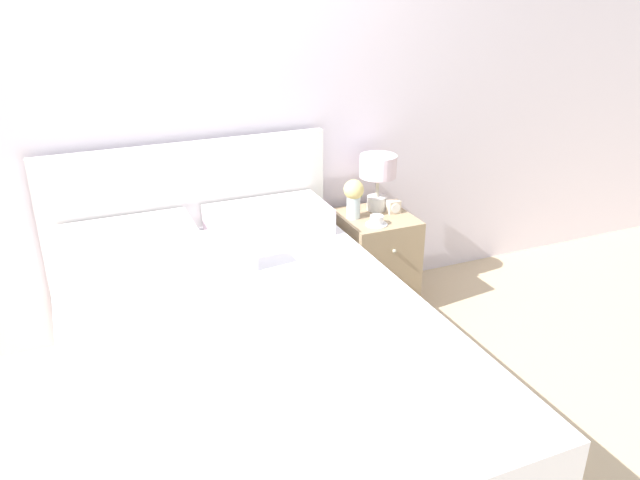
{
  "coord_description": "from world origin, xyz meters",
  "views": [
    {
      "loc": [
        -0.59,
        -3.18,
        1.92
      ],
      "look_at": [
        0.51,
        -0.6,
        0.67
      ],
      "focal_mm": 35.0,
      "sensor_mm": 36.0,
      "label": 1
    }
  ],
  "objects_px": {
    "bed": "(249,370)",
    "flower_vase": "(354,196)",
    "alarm_clock": "(394,207)",
    "nightstand": "(375,261)",
    "table_lamp": "(378,172)",
    "teacup": "(377,221)"
  },
  "relations": [
    {
      "from": "bed",
      "to": "nightstand",
      "type": "distance_m",
      "value": 1.29
    },
    {
      "from": "nightstand",
      "to": "alarm_clock",
      "type": "xyz_separation_m",
      "value": [
        0.11,
        0.01,
        0.33
      ]
    },
    {
      "from": "flower_vase",
      "to": "teacup",
      "type": "relative_size",
      "value": 1.86
    },
    {
      "from": "table_lamp",
      "to": "teacup",
      "type": "relative_size",
      "value": 2.71
    },
    {
      "from": "table_lamp",
      "to": "alarm_clock",
      "type": "xyz_separation_m",
      "value": [
        0.07,
        -0.08,
        -0.19
      ]
    },
    {
      "from": "table_lamp",
      "to": "alarm_clock",
      "type": "bearing_deg",
      "value": -51.89
    },
    {
      "from": "bed",
      "to": "alarm_clock",
      "type": "relative_size",
      "value": 28.95
    },
    {
      "from": "bed",
      "to": "nightstand",
      "type": "bearing_deg",
      "value": 37.58
    },
    {
      "from": "bed",
      "to": "flower_vase",
      "type": "bearing_deg",
      "value": 42.57
    },
    {
      "from": "bed",
      "to": "nightstand",
      "type": "height_order",
      "value": "bed"
    },
    {
      "from": "table_lamp",
      "to": "alarm_clock",
      "type": "relative_size",
      "value": 4.42
    },
    {
      "from": "nightstand",
      "to": "flower_vase",
      "type": "bearing_deg",
      "value": 168.07
    },
    {
      "from": "bed",
      "to": "flower_vase",
      "type": "distance_m",
      "value": 1.27
    },
    {
      "from": "alarm_clock",
      "to": "nightstand",
      "type": "bearing_deg",
      "value": -176.94
    },
    {
      "from": "nightstand",
      "to": "teacup",
      "type": "relative_size",
      "value": 4.77
    },
    {
      "from": "flower_vase",
      "to": "alarm_clock",
      "type": "height_order",
      "value": "flower_vase"
    },
    {
      "from": "bed",
      "to": "table_lamp",
      "type": "height_order",
      "value": "bed"
    },
    {
      "from": "teacup",
      "to": "alarm_clock",
      "type": "distance_m",
      "value": 0.21
    },
    {
      "from": "table_lamp",
      "to": "flower_vase",
      "type": "relative_size",
      "value": 1.46
    },
    {
      "from": "flower_vase",
      "to": "teacup",
      "type": "bearing_deg",
      "value": -63.4
    },
    {
      "from": "bed",
      "to": "flower_vase",
      "type": "xyz_separation_m",
      "value": [
        0.89,
        0.81,
        0.4
      ]
    },
    {
      "from": "bed",
      "to": "teacup",
      "type": "relative_size",
      "value": 17.74
    }
  ]
}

